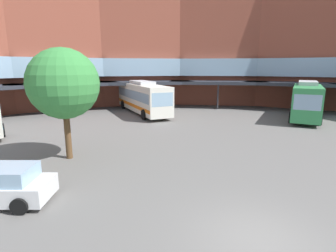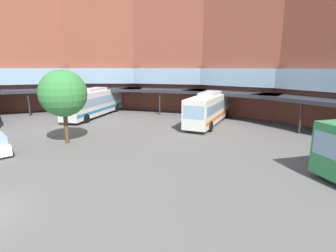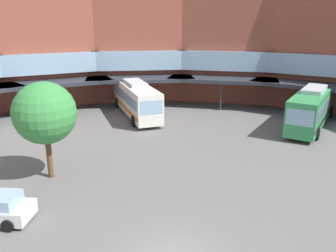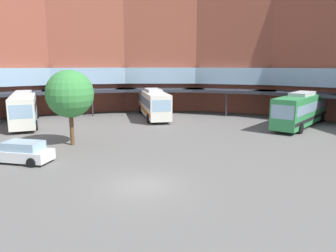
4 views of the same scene
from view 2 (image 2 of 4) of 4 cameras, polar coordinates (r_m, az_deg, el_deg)
station_building at (r=28.37m, az=8.34°, el=15.28°), size 74.49×37.49×16.62m
bus_0 at (r=31.48m, az=9.18°, el=4.08°), size 5.05×12.41×3.78m
bus_4 at (r=36.82m, az=-15.99°, el=5.08°), size 6.92×12.41×3.87m
plaza_tree at (r=24.05m, az=-22.18°, el=6.66°), size 4.04×4.04×6.47m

